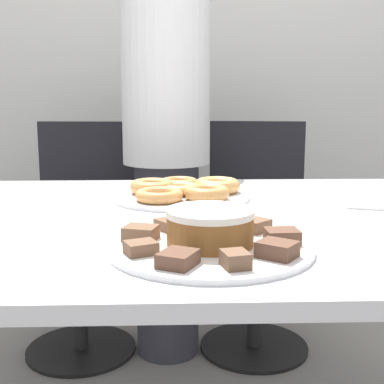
{
  "coord_description": "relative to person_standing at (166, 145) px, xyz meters",
  "views": [
    {
      "loc": [
        -0.08,
        -1.17,
        1.03
      ],
      "look_at": [
        -0.04,
        -0.03,
        0.82
      ],
      "focal_mm": 50.0,
      "sensor_mm": 36.0,
      "label": 1
    }
  ],
  "objects": [
    {
      "name": "lamington_3",
      "position": [
        0.03,
        -1.24,
        -0.06
      ],
      "size": [
        0.07,
        0.08,
        0.02
      ],
      "rotation": [
        0.0,
        0.0,
        4.25
      ],
      "color": "brown",
      "rests_on": "plate_cake"
    },
    {
      "name": "donut_1",
      "position": [
        0.04,
        -0.56,
        -0.05
      ],
      "size": [
        0.11,
        0.11,
        0.03
      ],
      "color": "#C68447",
      "rests_on": "plate_donuts"
    },
    {
      "name": "office_chair_right",
      "position": [
        0.36,
        0.07,
        -0.4
      ],
      "size": [
        0.49,
        0.49,
        0.92
      ],
      "rotation": [
        0.0,
        0.0,
        -0.13
      ],
      "color": "black",
      "rests_on": "ground_plane"
    },
    {
      "name": "lamington_2",
      "position": [
        -0.03,
        -1.17,
        -0.06
      ],
      "size": [
        0.06,
        0.06,
        0.02
      ],
      "rotation": [
        0.0,
        0.0,
        3.55
      ],
      "color": "brown",
      "rests_on": "plate_cake"
    },
    {
      "name": "lamington_1",
      "position": [
        -0.03,
        -1.09,
        -0.06
      ],
      "size": [
        0.07,
        0.06,
        0.03
      ],
      "rotation": [
        0.0,
        0.0,
        2.85
      ],
      "color": "brown",
      "rests_on": "plate_cake"
    },
    {
      "name": "donut_2",
      "position": [
        -0.03,
        -0.63,
        -0.05
      ],
      "size": [
        0.12,
        0.12,
        0.04
      ],
      "color": "#D18E4C",
      "rests_on": "plate_donuts"
    },
    {
      "name": "lamington_6",
      "position": [
        0.22,
        -1.11,
        -0.06
      ],
      "size": [
        0.06,
        0.05,
        0.02
      ],
      "rotation": [
        0.0,
        0.0,
        6.34
      ],
      "color": "brown",
      "rests_on": "plate_cake"
    },
    {
      "name": "frosted_cake",
      "position": [
        0.09,
        -1.12,
        -0.04
      ],
      "size": [
        0.15,
        0.15,
        0.06
      ],
      "color": "brown",
      "rests_on": "plate_cake"
    },
    {
      "name": "table",
      "position": [
        0.11,
        -0.85,
        -0.16
      ],
      "size": [
        1.59,
        1.02,
        0.76
      ],
      "color": "silver",
      "rests_on": "ground_plane"
    },
    {
      "name": "napkin",
      "position": [
        0.52,
        -0.77,
        -0.08
      ],
      "size": [
        0.16,
        0.15,
        0.01
      ],
      "color": "white",
      "rests_on": "table"
    },
    {
      "name": "lamington_0",
      "position": [
        0.02,
        -1.01,
        -0.06
      ],
      "size": [
        0.07,
        0.07,
        0.02
      ],
      "rotation": [
        0.0,
        0.0,
        2.15
      ],
      "color": "brown",
      "rests_on": "plate_cake"
    },
    {
      "name": "office_chair_left",
      "position": [
        -0.35,
        0.07,
        -0.4
      ],
      "size": [
        0.47,
        0.47,
        0.92
      ],
      "rotation": [
        0.0,
        0.0,
        -0.08
      ],
      "color": "black",
      "rests_on": "ground_plane"
    },
    {
      "name": "donut_4",
      "position": [
        0.11,
        -0.72,
        -0.05
      ],
      "size": [
        0.11,
        0.11,
        0.03
      ],
      "color": "#D18E4C",
      "rests_on": "plate_donuts"
    },
    {
      "name": "donut_5",
      "position": [
        0.14,
        -0.62,
        -0.05
      ],
      "size": [
        0.12,
        0.12,
        0.04
      ],
      "color": "tan",
      "rests_on": "plate_donuts"
    },
    {
      "name": "plate_donuts",
      "position": [
        0.04,
        -0.65,
        -0.07
      ],
      "size": [
        0.37,
        0.37,
        0.01
      ],
      "color": "white",
      "rests_on": "table"
    },
    {
      "name": "plate_cake",
      "position": [
        0.09,
        -1.12,
        -0.07
      ],
      "size": [
        0.36,
        0.36,
        0.01
      ],
      "color": "white",
      "rests_on": "table"
    },
    {
      "name": "lamington_8",
      "position": [
        0.11,
        -0.99,
        -0.06
      ],
      "size": [
        0.05,
        0.05,
        0.03
      ],
      "rotation": [
        0.0,
        0.0,
        7.74
      ],
      "color": "brown",
      "rests_on": "plate_cake"
    },
    {
      "name": "donut_3",
      "position": [
        -0.01,
        -0.73,
        -0.05
      ],
      "size": [
        0.12,
        0.12,
        0.03
      ],
      "color": "#D18E4C",
      "rests_on": "plate_donuts"
    },
    {
      "name": "lamington_4",
      "position": [
        0.12,
        -1.25,
        -0.06
      ],
      "size": [
        0.05,
        0.05,
        0.03
      ],
      "rotation": [
        0.0,
        0.0,
        4.95
      ],
      "color": "brown",
      "rests_on": "plate_cake"
    },
    {
      "name": "donut_0",
      "position": [
        0.04,
        -0.65,
        -0.05
      ],
      "size": [
        0.1,
        0.1,
        0.03
      ],
      "color": "#E5AD66",
      "rests_on": "plate_donuts"
    },
    {
      "name": "wall_back",
      "position": [
        0.11,
        0.75,
        0.46
      ],
      "size": [
        8.0,
        0.05,
        2.6
      ],
      "color": "silver",
      "rests_on": "ground_plane"
    },
    {
      "name": "person_standing",
      "position": [
        0.0,
        0.0,
        0.0
      ],
      "size": [
        0.33,
        0.33,
        1.59
      ],
      "color": "#383842",
      "rests_on": "ground_plane"
    },
    {
      "name": "lamington_5",
      "position": [
        0.19,
        -1.2,
        -0.06
      ],
      "size": [
        0.08,
        0.08,
        0.03
      ],
      "rotation": [
        0.0,
        0.0,
        5.65
      ],
      "color": "brown",
      "rests_on": "plate_cake"
    },
    {
      "name": "lamington_7",
      "position": [
        0.18,
        -1.03,
        -0.06
      ],
      "size": [
        0.07,
        0.07,
        0.02
      ],
      "rotation": [
        0.0,
        0.0,
        7.04
      ],
      "color": "brown",
      "rests_on": "plate_cake"
    }
  ]
}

